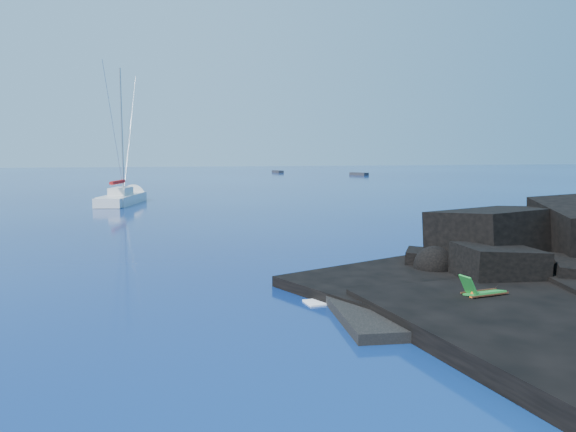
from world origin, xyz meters
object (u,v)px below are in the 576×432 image
marker_cone (472,297)px  distant_boat_a (278,173)px  sailboat (123,204)px  distant_boat_b (359,175)px  deck_chair (485,287)px  sunbather (488,290)px

marker_cone → distant_boat_a: 133.82m
sailboat → distant_boat_b: sailboat is taller
distant_boat_a → distant_boat_b: distant_boat_b is taller
distant_boat_a → sailboat: bearing=-124.7°
distant_boat_a → deck_chair: bearing=-111.1°
sailboat → distant_boat_a: sailboat is taller
sunbather → distant_boat_b: 115.64m
sailboat → deck_chair: size_ratio=8.91×
sailboat → sunbather: size_ratio=8.22×
marker_cone → distant_boat_b: bearing=70.5°
sunbather → distant_boat_a: 132.51m
deck_chair → sunbather: deck_chair is taller
sailboat → sunbather: 47.91m
marker_cone → sailboat: bearing=106.0°
distant_boat_a → distant_boat_b: bearing=-65.5°
distant_boat_b → marker_cone: bearing=-132.9°
sailboat → sunbather: sailboat is taller
sailboat → deck_chair: 48.56m
deck_chair → distant_boat_b: size_ratio=0.32×
deck_chair → distant_boat_b: 116.76m
marker_cone → distant_boat_b: 117.12m
sunbather → sailboat: bearing=91.2°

